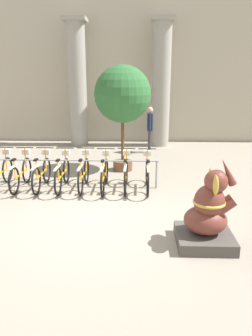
{
  "coord_description": "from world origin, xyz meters",
  "views": [
    {
      "loc": [
        0.8,
        -6.42,
        2.93
      ],
      "look_at": [
        0.55,
        0.37,
        1.0
      ],
      "focal_mm": 35.0,
      "sensor_mm": 36.0,
      "label": 1
    }
  ],
  "objects_px": {
    "bicycle_4": "(84,173)",
    "potted_tree": "(123,96)",
    "bicycle_0": "(1,172)",
    "bicycle_2": "(42,173)",
    "bicycle_5": "(105,174)",
    "bicycle_7": "(147,175)",
    "bicycle_3": "(63,173)",
    "bicycle_6": "(126,174)",
    "bicycle_1": "(21,173)",
    "elephant_statue": "(208,216)",
    "person_pedestrian": "(150,125)"
  },
  "relations": [
    {
      "from": "person_pedestrian",
      "to": "potted_tree",
      "type": "xyz_separation_m",
      "value": [
        -0.93,
        -2.52,
        1.26
      ]
    },
    {
      "from": "bicycle_3",
      "to": "bicycle_1",
      "type": "bearing_deg",
      "value": 178.97
    },
    {
      "from": "bicycle_5",
      "to": "bicycle_6",
      "type": "xyz_separation_m",
      "value": [
        0.56,
        0.05,
        0.0
      ]
    },
    {
      "from": "bicycle_3",
      "to": "potted_tree",
      "type": "xyz_separation_m",
      "value": [
        1.52,
        1.85,
        1.92
      ]
    },
    {
      "from": "bicycle_6",
      "to": "bicycle_7",
      "type": "xyz_separation_m",
      "value": [
        0.56,
        -0.03,
        0.0
      ]
    },
    {
      "from": "bicycle_3",
      "to": "potted_tree",
      "type": "bearing_deg",
      "value": 50.64
    },
    {
      "from": "bicycle_4",
      "to": "bicycle_6",
      "type": "xyz_separation_m",
      "value": [
        1.12,
        -0.01,
        0.0
      ]
    },
    {
      "from": "bicycle_1",
      "to": "bicycle_7",
      "type": "bearing_deg",
      "value": -0.52
    },
    {
      "from": "bicycle_7",
      "to": "person_pedestrian",
      "type": "height_order",
      "value": "person_pedestrian"
    },
    {
      "from": "bicycle_0",
      "to": "bicycle_7",
      "type": "relative_size",
      "value": 1.0
    },
    {
      "from": "bicycle_4",
      "to": "bicycle_6",
      "type": "distance_m",
      "value": 1.12
    },
    {
      "from": "bicycle_4",
      "to": "person_pedestrian",
      "type": "bearing_deg",
      "value": 66.49
    },
    {
      "from": "bicycle_4",
      "to": "potted_tree",
      "type": "relative_size",
      "value": 0.52
    },
    {
      "from": "bicycle_1",
      "to": "bicycle_4",
      "type": "bearing_deg",
      "value": 0.51
    },
    {
      "from": "bicycle_2",
      "to": "person_pedestrian",
      "type": "bearing_deg",
      "value": 55.25
    },
    {
      "from": "bicycle_2",
      "to": "bicycle_3",
      "type": "xyz_separation_m",
      "value": [
        0.56,
        -0.03,
        0.0
      ]
    },
    {
      "from": "bicycle_6",
      "to": "bicycle_7",
      "type": "distance_m",
      "value": 0.56
    },
    {
      "from": "bicycle_5",
      "to": "potted_tree",
      "type": "xyz_separation_m",
      "value": [
        0.39,
        1.87,
        1.92
      ]
    },
    {
      "from": "elephant_statue",
      "to": "person_pedestrian",
      "type": "bearing_deg",
      "value": 96.21
    },
    {
      "from": "bicycle_1",
      "to": "elephant_statue",
      "type": "distance_m",
      "value": 5.24
    },
    {
      "from": "bicycle_0",
      "to": "bicycle_2",
      "type": "height_order",
      "value": "same"
    },
    {
      "from": "bicycle_5",
      "to": "person_pedestrian",
      "type": "distance_m",
      "value": 4.64
    },
    {
      "from": "bicycle_0",
      "to": "bicycle_4",
      "type": "bearing_deg",
      "value": -0.15
    },
    {
      "from": "bicycle_2",
      "to": "bicycle_5",
      "type": "bearing_deg",
      "value": -1.95
    },
    {
      "from": "bicycle_4",
      "to": "potted_tree",
      "type": "distance_m",
      "value": 2.8
    },
    {
      "from": "elephant_statue",
      "to": "bicycle_6",
      "type": "bearing_deg",
      "value": 118.07
    },
    {
      "from": "bicycle_0",
      "to": "bicycle_7",
      "type": "height_order",
      "value": "same"
    },
    {
      "from": "bicycle_2",
      "to": "bicycle_7",
      "type": "relative_size",
      "value": 1.0
    },
    {
      "from": "elephant_statue",
      "to": "potted_tree",
      "type": "bearing_deg",
      "value": 109.99
    },
    {
      "from": "elephant_statue",
      "to": "potted_tree",
      "type": "xyz_separation_m",
      "value": [
        -1.72,
        4.73,
        1.79
      ]
    },
    {
      "from": "bicycle_1",
      "to": "bicycle_6",
      "type": "distance_m",
      "value": 2.81
    },
    {
      "from": "bicycle_4",
      "to": "bicycle_3",
      "type": "bearing_deg",
      "value": -176.42
    },
    {
      "from": "bicycle_4",
      "to": "bicycle_5",
      "type": "xyz_separation_m",
      "value": [
        0.56,
        -0.06,
        0.0
      ]
    },
    {
      "from": "bicycle_0",
      "to": "bicycle_6",
      "type": "distance_m",
      "value": 3.37
    },
    {
      "from": "potted_tree",
      "to": "bicycle_4",
      "type": "bearing_deg",
      "value": -117.75
    },
    {
      "from": "bicycle_2",
      "to": "bicycle_4",
      "type": "xyz_separation_m",
      "value": [
        1.12,
        0.01,
        0.0
      ]
    },
    {
      "from": "bicycle_4",
      "to": "potted_tree",
      "type": "bearing_deg",
      "value": 62.25
    },
    {
      "from": "bicycle_2",
      "to": "bicycle_1",
      "type": "bearing_deg",
      "value": -179.04
    },
    {
      "from": "bicycle_0",
      "to": "potted_tree",
      "type": "height_order",
      "value": "potted_tree"
    },
    {
      "from": "bicycle_0",
      "to": "bicycle_6",
      "type": "bearing_deg",
      "value": -0.28
    },
    {
      "from": "bicycle_4",
      "to": "person_pedestrian",
      "type": "relative_size",
      "value": 0.96
    },
    {
      "from": "bicycle_6",
      "to": "elephant_statue",
      "type": "bearing_deg",
      "value": -61.93
    },
    {
      "from": "bicycle_5",
      "to": "bicycle_6",
      "type": "distance_m",
      "value": 0.56
    },
    {
      "from": "bicycle_3",
      "to": "bicycle_5",
      "type": "bearing_deg",
      "value": -1.41
    },
    {
      "from": "bicycle_5",
      "to": "elephant_statue",
      "type": "bearing_deg",
      "value": -53.5
    },
    {
      "from": "bicycle_7",
      "to": "elephant_statue",
      "type": "height_order",
      "value": "elephant_statue"
    },
    {
      "from": "bicycle_7",
      "to": "bicycle_6",
      "type": "bearing_deg",
      "value": 176.45
    },
    {
      "from": "bicycle_6",
      "to": "bicycle_2",
      "type": "bearing_deg",
      "value": 179.86
    },
    {
      "from": "bicycle_6",
      "to": "potted_tree",
      "type": "relative_size",
      "value": 0.52
    },
    {
      "from": "bicycle_0",
      "to": "bicycle_2",
      "type": "xyz_separation_m",
      "value": [
        1.12,
        -0.01,
        0.0
      ]
    }
  ]
}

